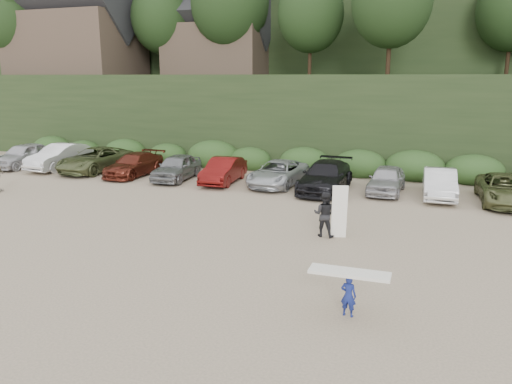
% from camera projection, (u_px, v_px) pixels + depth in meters
% --- Properties ---
extents(ground, '(120.00, 120.00, 0.00)m').
position_uv_depth(ground, '(263.00, 249.00, 17.41)').
color(ground, tan).
rests_on(ground, ground).
extents(hillside_backdrop, '(90.00, 41.50, 28.00)m').
position_uv_depth(hillside_backdrop, '(381.00, 19.00, 47.93)').
color(hillside_backdrop, black).
rests_on(hillside_backdrop, ground).
extents(parked_cars, '(39.68, 6.09, 1.62)m').
position_uv_depth(parked_cars, '(294.00, 174.00, 26.96)').
color(parked_cars, '#B9B8BE').
rests_on(parked_cars, ground).
extents(child_surfer, '(2.00, 0.57, 1.20)m').
position_uv_depth(child_surfer, '(349.00, 286.00, 12.42)').
color(child_surfer, navy).
rests_on(child_surfer, ground).
extents(adult_surfer, '(1.31, 0.69, 2.03)m').
position_uv_depth(adult_surfer, '(326.00, 214.00, 18.65)').
color(adult_surfer, black).
rests_on(adult_surfer, ground).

